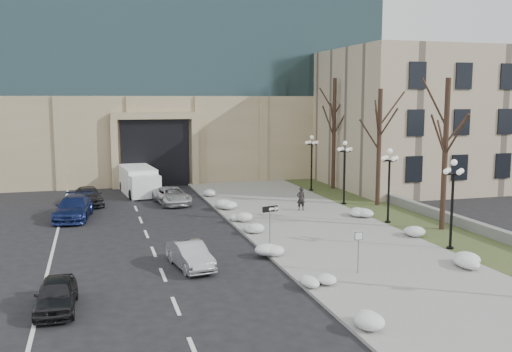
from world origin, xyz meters
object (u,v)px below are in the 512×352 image
Objects in this scene: car_a at (56,295)px; lamppost_c at (345,164)px; car_b at (190,255)px; lamppost_a at (453,192)px; car_d at (172,196)px; one_way_sign at (273,214)px; car_c at (74,208)px; car_e at (89,196)px; keep_sign at (359,243)px; box_truck at (139,181)px; pedestrian at (301,199)px; lamppost_d at (312,155)px; lamppost_b at (389,176)px.

car_a is 25.19m from lamppost_c.
car_b is 0.78× the size of lamppost_a.
one_way_sign is (3.03, -15.15, 1.42)m from car_d.
car_c is 4.82m from car_e.
car_d is 2.26× the size of keep_sign.
box_truck reaches higher than car_c.
car_a is 2.21× the size of pedestrian.
lamppost_d is (12.07, 2.46, 2.44)m from car_d.
box_truck is 26.56m from lamppost_a.
one_way_sign is 0.52× the size of lamppost_b.
one_way_sign is at bearing 65.81° from pedestrian.
lamppost_c is at bearing -25.48° from car_e.
car_a is 26.17m from box_truck.
car_e is 0.60× the size of box_truck.
car_c is at bearing -110.54° from car_e.
lamppost_c is (0.00, 6.50, 0.00)m from lamppost_b.
car_d is at bearing 116.49° from keep_sign.
car_d is 15.51m from one_way_sign.
lamppost_b is at bearing 90.00° from lamppost_a.
car_e is 18.67m from one_way_sign.
car_e is (0.94, 4.73, -0.02)m from car_c.
car_a is 12.71m from keep_sign.
car_d is 16.21m from lamppost_b.
box_truck is at bearing 37.51° from car_e.
lamppost_b is at bearing -48.74° from car_d.
pedestrian reaches higher than car_b.
pedestrian is 0.65× the size of one_way_sign.
car_e is (-5.94, 1.17, 0.08)m from car_d.
car_d is 2.84× the size of pedestrian.
box_truck is (-10.14, 10.85, 0.12)m from pedestrian.
one_way_sign reaches higher than box_truck.
car_e is 0.88× the size of lamppost_a.
keep_sign is (7.58, -24.93, 0.44)m from box_truck.
box_truck is at bearing 82.08° from car_b.
car_d is 9.83m from pedestrian.
lamppost_d reaches higher than car_e.
car_c is 20.29m from keep_sign.
one_way_sign is (9.90, -11.59, 1.32)m from car_c.
car_b is at bearing 166.03° from keep_sign.
one_way_sign is at bearing 28.95° from car_a.
keep_sign is at bearing -106.38° from lamppost_d.
keep_sign is at bearing 83.45° from pedestrian.
car_e is 2.61× the size of pedestrian.
lamppost_b reaches higher than one_way_sign.
lamppost_d is at bearing 90.00° from lamppost_c.
box_truck is 21.18m from one_way_sign.
lamppost_d is (19.12, 22.72, 2.47)m from car_a.
car_d is 0.96× the size of lamppost_c.
lamppost_b is (9.05, 4.60, 1.02)m from one_way_sign.
car_c is 2.52× the size of keep_sign.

